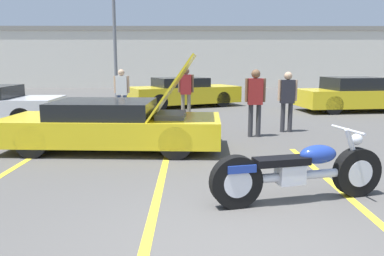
# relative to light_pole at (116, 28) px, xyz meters

# --- Properties ---
(parking_stripe_middle) EXTENTS (0.12, 4.71, 0.01)m
(parking_stripe_middle) POSITION_rel_light_pole_xyz_m (3.45, -14.96, -3.65)
(parking_stripe_middle) COLOR yellow
(parking_stripe_middle) RESTS_ON ground
(parking_stripe_back) EXTENTS (0.12, 4.71, 0.01)m
(parking_stripe_back) POSITION_rel_light_pole_xyz_m (6.15, -14.96, -3.65)
(parking_stripe_back) COLOR yellow
(parking_stripe_back) RESTS_ON ground
(far_building) EXTENTS (32.00, 4.20, 4.40)m
(far_building) POSITION_rel_light_pole_xyz_m (4.46, 8.91, -1.32)
(far_building) COLOR beige
(far_building) RESTS_ON ground
(light_pole) EXTENTS (1.21, 0.28, 6.57)m
(light_pole) POSITION_rel_light_pole_xyz_m (0.00, 0.00, 0.00)
(light_pole) COLOR slate
(light_pole) RESTS_ON ground
(motorcycle) EXTENTS (2.48, 0.88, 0.99)m
(motorcycle) POSITION_rel_light_pole_xyz_m (5.38, -15.68, -3.24)
(motorcycle) COLOR black
(motorcycle) RESTS_ON ground
(show_car_hood_open) EXTENTS (4.70, 2.01, 2.05)m
(show_car_hood_open) POSITION_rel_light_pole_xyz_m (2.26, -12.56, -3.11)
(show_car_hood_open) COLOR yellow
(show_car_hood_open) RESTS_ON ground
(parked_car_mid_row) EXTENTS (4.91, 3.55, 1.23)m
(parked_car_mid_row) POSITION_rel_light_pole_xyz_m (3.65, -4.65, -3.06)
(parked_car_mid_row) COLOR yellow
(parked_car_mid_row) RESTS_ON ground
(parked_car_right_row) EXTENTS (4.62, 2.33, 1.31)m
(parked_car_right_row) POSITION_rel_light_pole_xyz_m (10.34, -6.20, -3.03)
(parked_car_right_row) COLOR yellow
(parked_car_right_row) RESTS_ON ground
(spectator_near_motorcycle) EXTENTS (0.52, 0.22, 1.70)m
(spectator_near_motorcycle) POSITION_rel_light_pole_xyz_m (3.79, -8.15, -2.65)
(spectator_near_motorcycle) COLOR gray
(spectator_near_motorcycle) RESTS_ON ground
(spectator_by_show_car) EXTENTS (0.52, 0.22, 1.64)m
(spectator_by_show_car) POSITION_rel_light_pole_xyz_m (1.65, -8.06, -2.68)
(spectator_by_show_car) COLOR #38476B
(spectator_by_show_car) RESTS_ON ground
(spectator_midground) EXTENTS (0.52, 0.21, 1.63)m
(spectator_midground) POSITION_rel_light_pole_xyz_m (6.54, -10.53, -2.70)
(spectator_midground) COLOR #333338
(spectator_midground) RESTS_ON ground
(spectator_far_lot) EXTENTS (0.52, 0.22, 1.70)m
(spectator_far_lot) POSITION_rel_light_pole_xyz_m (5.56, -11.20, -2.64)
(spectator_far_lot) COLOR #333338
(spectator_far_lot) RESTS_ON ground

